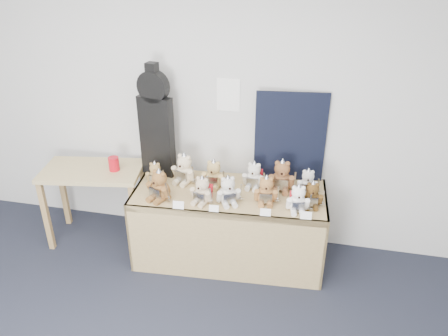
% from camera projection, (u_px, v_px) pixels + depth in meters
% --- Properties ---
extents(room_shell, '(6.00, 6.00, 6.00)m').
position_uv_depth(room_shell, '(228.00, 95.00, 3.87)').
color(room_shell, white).
rests_on(room_shell, floor).
extents(display_table, '(1.74, 0.82, 0.71)m').
position_uv_depth(display_table, '(228.00, 211.00, 3.86)').
color(display_table, '#997D4E').
rests_on(display_table, floor).
extents(side_table, '(0.99, 0.66, 0.77)m').
position_uv_depth(side_table, '(94.00, 181.00, 4.15)').
color(side_table, tan).
rests_on(side_table, floor).
extents(guitar_case, '(0.33, 0.15, 1.06)m').
position_uv_depth(guitar_case, '(156.00, 122.00, 3.92)').
color(guitar_case, black).
rests_on(guitar_case, display_table).
extents(navy_board, '(0.62, 0.09, 0.84)m').
position_uv_depth(navy_board, '(290.00, 137.00, 3.87)').
color(navy_board, black).
rests_on(navy_board, display_table).
extents(red_cup, '(0.10, 0.10, 0.13)m').
position_uv_depth(red_cup, '(114.00, 164.00, 4.05)').
color(red_cup, red).
rests_on(red_cup, side_table).
extents(teddy_front_far_left, '(0.24, 0.24, 0.30)m').
position_uv_depth(teddy_front_far_left, '(159.00, 186.00, 3.69)').
color(teddy_front_far_left, brown).
rests_on(teddy_front_far_left, display_table).
extents(teddy_front_left, '(0.22, 0.20, 0.27)m').
position_uv_depth(teddy_front_left, '(202.00, 191.00, 3.65)').
color(teddy_front_left, '#C9AE8D').
rests_on(teddy_front_left, display_table).
extents(teddy_front_centre, '(0.23, 0.22, 0.28)m').
position_uv_depth(teddy_front_centre, '(228.00, 191.00, 3.63)').
color(teddy_front_centre, silver).
rests_on(teddy_front_centre, display_table).
extents(teddy_front_right, '(0.23, 0.19, 0.27)m').
position_uv_depth(teddy_front_right, '(266.00, 191.00, 3.64)').
color(teddy_front_right, '#9C6A3B').
rests_on(teddy_front_right, display_table).
extents(teddy_front_far_right, '(0.22, 0.19, 0.26)m').
position_uv_depth(teddy_front_far_right, '(298.00, 200.00, 3.53)').
color(teddy_front_far_right, white).
rests_on(teddy_front_far_right, display_table).
extents(teddy_front_end, '(0.20, 0.17, 0.25)m').
position_uv_depth(teddy_front_end, '(312.00, 195.00, 3.60)').
color(teddy_front_end, '#543B1D').
rests_on(teddy_front_end, display_table).
extents(teddy_back_left, '(0.25, 0.23, 0.31)m').
position_uv_depth(teddy_back_left, '(184.00, 170.00, 3.95)').
color(teddy_back_left, beige).
rests_on(teddy_back_left, display_table).
extents(teddy_back_centre_left, '(0.23, 0.19, 0.28)m').
position_uv_depth(teddy_back_centre_left, '(214.00, 175.00, 3.89)').
color(teddy_back_centre_left, tan).
rests_on(teddy_back_centre_left, display_table).
extents(teddy_back_centre_right, '(0.22, 0.19, 0.27)m').
position_uv_depth(teddy_back_centre_right, '(254.00, 176.00, 3.87)').
color(teddy_back_centre_right, silver).
rests_on(teddy_back_centre_right, display_table).
extents(teddy_back_right, '(0.26, 0.21, 0.32)m').
position_uv_depth(teddy_back_right, '(282.00, 177.00, 3.82)').
color(teddy_back_right, brown).
rests_on(teddy_back_right, display_table).
extents(teddy_back_end, '(0.20, 0.17, 0.25)m').
position_uv_depth(teddy_back_end, '(308.00, 182.00, 3.79)').
color(teddy_back_end, silver).
rests_on(teddy_back_end, display_table).
extents(teddy_back_far_left, '(0.19, 0.16, 0.23)m').
position_uv_depth(teddy_back_far_left, '(155.00, 174.00, 3.95)').
color(teddy_back_far_left, '#9A7C48').
rests_on(teddy_back_far_left, display_table).
extents(entry_card_a, '(0.09, 0.03, 0.07)m').
position_uv_depth(entry_card_a, '(178.00, 205.00, 3.58)').
color(entry_card_a, white).
rests_on(entry_card_a, display_table).
extents(entry_card_b, '(0.08, 0.02, 0.06)m').
position_uv_depth(entry_card_b, '(214.00, 208.00, 3.55)').
color(entry_card_b, white).
rests_on(entry_card_b, display_table).
extents(entry_card_c, '(0.09, 0.03, 0.06)m').
position_uv_depth(entry_card_c, '(265.00, 212.00, 3.49)').
color(entry_card_c, white).
rests_on(entry_card_c, display_table).
extents(entry_card_d, '(0.09, 0.03, 0.06)m').
position_uv_depth(entry_card_d, '(306.00, 216.00, 3.45)').
color(entry_card_d, white).
rests_on(entry_card_d, display_table).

